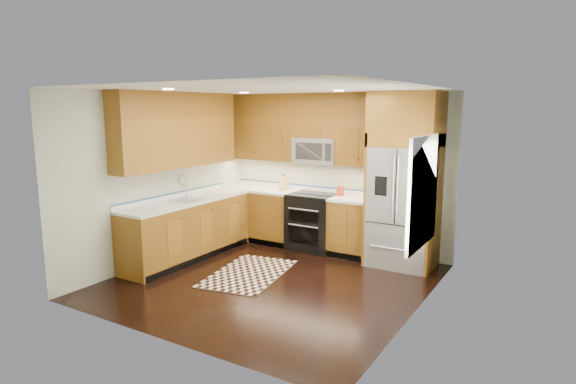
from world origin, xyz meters
The scene contains 16 objects.
ground centered at (0.00, 0.00, 0.00)m, with size 4.00×4.00×0.00m, color black.
wall_back centered at (0.00, 2.00, 1.30)m, with size 4.00×0.02×2.60m, color beige.
wall_left centered at (-2.00, 0.00, 1.30)m, with size 0.02×4.00×2.60m, color beige.
wall_right centered at (2.00, 0.00, 1.30)m, with size 0.02×4.00×2.60m, color beige.
window centered at (1.98, 0.20, 1.40)m, with size 0.04×1.10×1.30m.
base_cabinets centered at (-1.23, 0.90, 0.45)m, with size 2.85×3.00×0.90m.
countertop centered at (-1.09, 1.01, 0.92)m, with size 2.86×3.01×0.04m.
upper_cabinets centered at (-1.15, 1.09, 2.02)m, with size 2.85×3.00×1.15m.
range centered at (-0.25, 1.67, 0.47)m, with size 0.76×0.67×0.95m.
microwave centered at (-0.25, 1.80, 1.66)m, with size 0.76×0.40×0.42m.
refrigerator centered at (1.30, 1.63, 1.30)m, with size 0.98×0.75×2.60m.
sink_faucet centered at (-1.73, 0.23, 0.99)m, with size 0.54×0.44×0.37m.
rug centered at (-0.44, 0.09, 0.01)m, with size 0.93×1.54×0.01m, color black.
knife_block centered at (-0.92, 1.81, 1.05)m, with size 0.11×0.15×0.28m.
utensil_crock centered at (0.19, 1.80, 1.05)m, with size 0.15×0.15×0.32m.
cutting_board centered at (0.74, 1.94, 0.95)m, with size 0.28×0.28×0.02m, color brown.
Camera 1 is at (3.48, -5.29, 2.36)m, focal length 30.00 mm.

